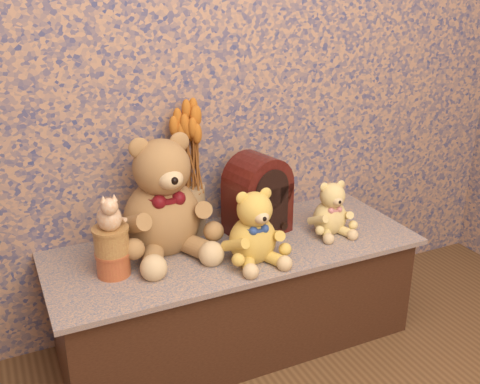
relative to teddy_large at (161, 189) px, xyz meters
The scene contains 10 objects.
display_shelf 0.53m from the teddy_large, 21.71° to the right, with size 1.42×0.56×0.43m, color #3A4F77.
teddy_large is the anchor object (origin of this frame).
teddy_medium 0.36m from the teddy_large, 39.64° to the right, with size 0.23×0.28×0.29m, color #BB8D34, non-canonical shape.
teddy_small 0.68m from the teddy_large, 12.61° to the right, with size 0.19×0.22×0.23m, color tan, non-canonical shape.
cathedral_radio 0.40m from the teddy_large, ahead, with size 0.24×0.17×0.33m, color #3E0F0B, non-canonical shape.
ceramic_vase 0.22m from the teddy_large, 31.11° to the left, with size 0.12×0.12×0.19m, color tan.
dried_stalks 0.24m from the teddy_large, 31.11° to the left, with size 0.22×0.22×0.42m, color #BD641E, non-canonical shape.
biscuit_tin_lower 0.32m from the teddy_large, 151.39° to the right, with size 0.12×0.12×0.08m, color #D07E3D.
biscuit_tin_upper 0.27m from the teddy_large, 151.39° to the right, with size 0.12×0.12×0.09m, color #D0B55B.
cat_figurine 0.25m from the teddy_large, 151.39° to the right, with size 0.10×0.11×0.14m, color silver, non-canonical shape.
Camera 1 is at (-0.80, -0.52, 1.42)m, focal length 42.04 mm.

